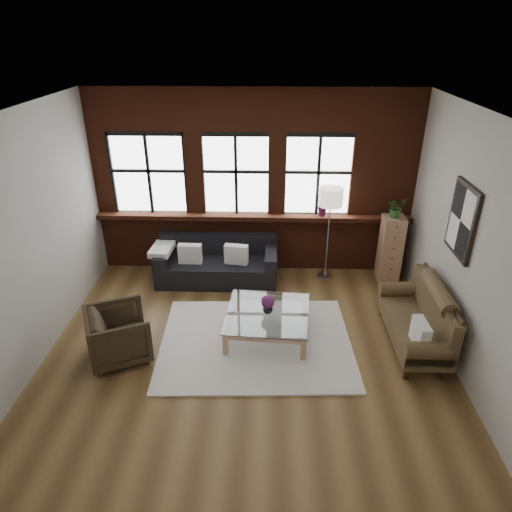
{
  "coord_description": "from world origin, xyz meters",
  "views": [
    {
      "loc": [
        0.28,
        -5.11,
        4.06
      ],
      "look_at": [
        0.1,
        0.6,
        1.15
      ],
      "focal_mm": 32.0,
      "sensor_mm": 36.0,
      "label": 1
    }
  ],
  "objects_px": {
    "dark_sofa": "(217,261)",
    "vase": "(268,308)",
    "coffee_table": "(267,324)",
    "floor_lamp": "(328,230)",
    "drawer_chest": "(390,249)",
    "vintage_settee": "(414,318)",
    "armchair": "(119,334)"
  },
  "relations": [
    {
      "from": "dark_sofa",
      "to": "vase",
      "type": "bearing_deg",
      "value": -60.34
    },
    {
      "from": "dark_sofa",
      "to": "coffee_table",
      "type": "bearing_deg",
      "value": -60.34
    },
    {
      "from": "dark_sofa",
      "to": "floor_lamp",
      "type": "relative_size",
      "value": 1.14
    },
    {
      "from": "vase",
      "to": "floor_lamp",
      "type": "height_order",
      "value": "floor_lamp"
    },
    {
      "from": "coffee_table",
      "to": "drawer_chest",
      "type": "bearing_deg",
      "value": 39.27
    },
    {
      "from": "vintage_settee",
      "to": "floor_lamp",
      "type": "bearing_deg",
      "value": 117.72
    },
    {
      "from": "vintage_settee",
      "to": "drawer_chest",
      "type": "distance_m",
      "value": 1.89
    },
    {
      "from": "dark_sofa",
      "to": "vintage_settee",
      "type": "xyz_separation_m",
      "value": [
        2.92,
        -1.73,
        0.07
      ]
    },
    {
      "from": "vase",
      "to": "armchair",
      "type": "bearing_deg",
      "value": -164.66
    },
    {
      "from": "dark_sofa",
      "to": "drawer_chest",
      "type": "height_order",
      "value": "drawer_chest"
    },
    {
      "from": "drawer_chest",
      "to": "floor_lamp",
      "type": "bearing_deg",
      "value": 178.14
    },
    {
      "from": "drawer_chest",
      "to": "vase",
      "type": "bearing_deg",
      "value": -140.73
    },
    {
      "from": "dark_sofa",
      "to": "vase",
      "type": "relative_size",
      "value": 14.08
    },
    {
      "from": "dark_sofa",
      "to": "coffee_table",
      "type": "distance_m",
      "value": 1.82
    },
    {
      "from": "dark_sofa",
      "to": "drawer_chest",
      "type": "xyz_separation_m",
      "value": [
        3.0,
        0.15,
        0.22
      ]
    },
    {
      "from": "coffee_table",
      "to": "vase",
      "type": "distance_m",
      "value": 0.27
    },
    {
      "from": "vintage_settee",
      "to": "drawer_chest",
      "type": "xyz_separation_m",
      "value": [
        0.08,
        1.88,
        0.15
      ]
    },
    {
      "from": "floor_lamp",
      "to": "armchair",
      "type": "bearing_deg",
      "value": -142.52
    },
    {
      "from": "coffee_table",
      "to": "floor_lamp",
      "type": "distance_m",
      "value": 2.16
    },
    {
      "from": "vintage_settee",
      "to": "coffee_table",
      "type": "distance_m",
      "value": 2.05
    },
    {
      "from": "dark_sofa",
      "to": "coffee_table",
      "type": "relative_size",
      "value": 1.77
    },
    {
      "from": "drawer_chest",
      "to": "armchair",
      "type": "bearing_deg",
      "value": -151.01
    },
    {
      "from": "armchair",
      "to": "drawer_chest",
      "type": "distance_m",
      "value": 4.68
    },
    {
      "from": "armchair",
      "to": "coffee_table",
      "type": "xyz_separation_m",
      "value": [
        1.98,
        0.54,
        -0.17
      ]
    },
    {
      "from": "dark_sofa",
      "to": "vintage_settee",
      "type": "bearing_deg",
      "value": -30.65
    },
    {
      "from": "coffee_table",
      "to": "dark_sofa",
      "type": "bearing_deg",
      "value": 119.66
    },
    {
      "from": "armchair",
      "to": "floor_lamp",
      "type": "distance_m",
      "value": 3.82
    },
    {
      "from": "vase",
      "to": "dark_sofa",
      "type": "bearing_deg",
      "value": 119.66
    },
    {
      "from": "vintage_settee",
      "to": "coffee_table",
      "type": "xyz_separation_m",
      "value": [
        -2.02,
        0.16,
        -0.26
      ]
    },
    {
      "from": "dark_sofa",
      "to": "armchair",
      "type": "bearing_deg",
      "value": -117.17
    },
    {
      "from": "dark_sofa",
      "to": "vintage_settee",
      "type": "height_order",
      "value": "vintage_settee"
    },
    {
      "from": "armchair",
      "to": "vase",
      "type": "bearing_deg",
      "value": -98.62
    }
  ]
}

